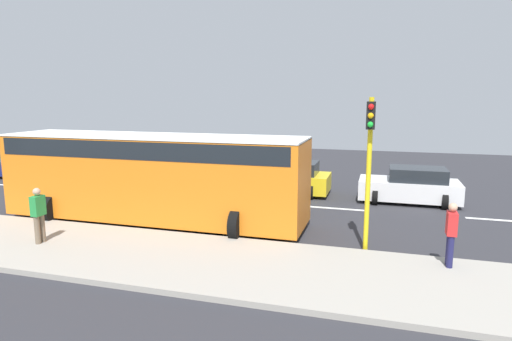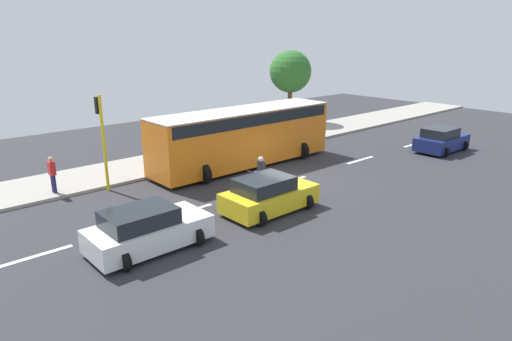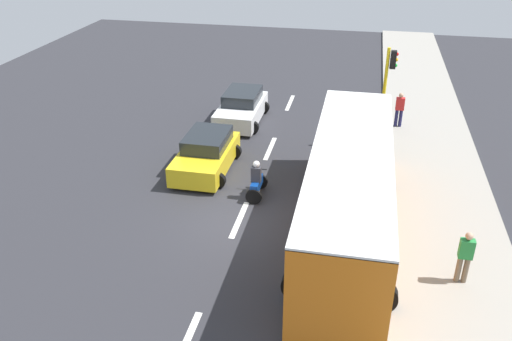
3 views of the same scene
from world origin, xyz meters
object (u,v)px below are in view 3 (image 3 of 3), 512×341
at_px(motorcycle, 257,181).
at_px(traffic_light_corner, 387,84).
at_px(car_white, 241,108).
at_px(car_yellow_cab, 206,154).
at_px(city_bus, 349,187).
at_px(pedestrian_near_signal, 465,256).
at_px(pedestrian_by_tree, 400,109).

relative_size(motorcycle, traffic_light_corner, 0.34).
height_order(car_white, motorcycle, motorcycle).
height_order(car_yellow_cab, city_bus, city_bus).
relative_size(pedestrian_near_signal, pedestrian_by_tree, 1.00).
bearing_deg(city_bus, pedestrian_near_signal, -29.48).
xyz_separation_m(car_yellow_cab, traffic_light_corner, (7.06, 3.85, 2.22)).
distance_m(car_white, pedestrian_by_tree, 7.67).
xyz_separation_m(car_yellow_cab, pedestrian_near_signal, (9.34, -5.59, 0.35)).
bearing_deg(pedestrian_by_tree, city_bus, -101.42).
xyz_separation_m(car_white, pedestrian_by_tree, (7.65, 0.55, 0.35)).
xyz_separation_m(city_bus, traffic_light_corner, (1.15, 7.51, 1.08)).
bearing_deg(traffic_light_corner, pedestrian_by_tree, 69.56).
bearing_deg(car_yellow_cab, traffic_light_corner, 28.63).
relative_size(car_yellow_cab, motorcycle, 2.64).
bearing_deg(motorcycle, car_white, 107.47).
height_order(city_bus, pedestrian_by_tree, city_bus).
relative_size(car_yellow_cab, pedestrian_near_signal, 2.39).
height_order(car_white, city_bus, city_bus).
height_order(motorcycle, traffic_light_corner, traffic_light_corner).
bearing_deg(traffic_light_corner, car_yellow_cab, -151.37).
distance_m(pedestrian_near_signal, pedestrian_by_tree, 11.69).
relative_size(car_white, pedestrian_by_tree, 2.44).
height_order(car_yellow_cab, traffic_light_corner, traffic_light_corner).
bearing_deg(motorcycle, city_bus, -29.05).
distance_m(city_bus, pedestrian_by_tree, 9.88).
bearing_deg(traffic_light_corner, motorcycle, -129.24).
height_order(car_white, traffic_light_corner, traffic_light_corner).
relative_size(pedestrian_near_signal, traffic_light_corner, 0.38).
distance_m(city_bus, motorcycle, 4.10).
distance_m(car_white, traffic_light_corner, 7.37).
bearing_deg(car_white, car_yellow_cab, -92.28).
relative_size(car_yellow_cab, city_bus, 0.37).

